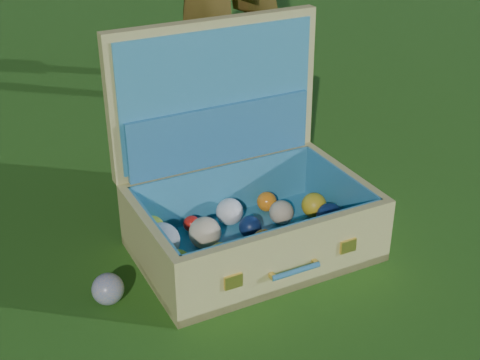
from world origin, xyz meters
The scene contains 3 objects.
ground centered at (0.00, 0.00, 0.00)m, with size 60.00×60.00×0.00m, color #215114.
stray_ball centered at (-0.57, -0.15, 0.04)m, with size 0.07×0.07×0.07m, color #456CB4.
suitcase centered at (-0.20, -0.04, 0.15)m, with size 0.57×0.45×0.54m.
Camera 1 is at (-0.81, -1.36, 0.94)m, focal length 50.00 mm.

